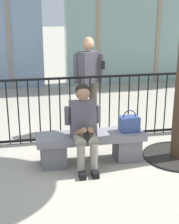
# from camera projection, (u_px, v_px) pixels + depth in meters

# --- Properties ---
(ground_plane) EXTENTS (60.00, 60.00, 0.00)m
(ground_plane) POSITION_uv_depth(u_px,v_px,m) (91.00, 161.00, 5.12)
(ground_plane) COLOR #A8A091
(stone_bench) EXTENTS (1.60, 0.44, 0.45)m
(stone_bench) POSITION_uv_depth(u_px,v_px,m) (91.00, 145.00, 5.04)
(stone_bench) COLOR slate
(stone_bench) RESTS_ON ground
(seated_person_with_phone) EXTENTS (0.52, 0.66, 1.21)m
(seated_person_with_phone) POSITION_uv_depth(u_px,v_px,m) (84.00, 124.00, 4.78)
(seated_person_with_phone) COLOR gray
(seated_person_with_phone) RESTS_ON ground
(handbag_on_bench) EXTENTS (0.28, 0.20, 0.33)m
(handbag_on_bench) POSITION_uv_depth(u_px,v_px,m) (129.00, 124.00, 5.05)
(handbag_on_bench) COLOR #33477F
(handbag_on_bench) RESTS_ON stone_bench
(bystander_at_railing) EXTENTS (0.55, 0.39, 1.71)m
(bystander_at_railing) POSITION_uv_depth(u_px,v_px,m) (89.00, 77.00, 6.11)
(bystander_at_railing) COLOR #6B6051
(bystander_at_railing) RESTS_ON ground
(plaza_railing) EXTENTS (8.62, 0.04, 1.12)m
(plaza_railing) POSITION_uv_depth(u_px,v_px,m) (80.00, 108.00, 5.79)
(plaza_railing) COLOR black
(plaza_railing) RESTS_ON ground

